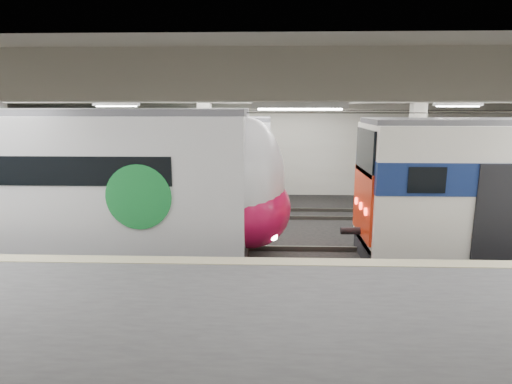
{
  "coord_description": "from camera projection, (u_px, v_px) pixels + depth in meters",
  "views": [
    {
      "loc": [
        -0.48,
        -13.36,
        4.97
      ],
      "look_at": [
        -0.98,
        1.0,
        2.0
      ],
      "focal_mm": 30.0,
      "sensor_mm": 36.0,
      "label": 1
    }
  ],
  "objects": [
    {
      "name": "far_train",
      "position": [
        118.0,
        165.0,
        19.24
      ],
      "size": [
        13.77,
        2.96,
        4.4
      ],
      "rotation": [
        0.0,
        0.0,
        0.01
      ],
      "color": "white",
      "rests_on": "ground"
    },
    {
      "name": "modern_emu",
      "position": [
        77.0,
        186.0,
        13.82
      ],
      "size": [
        15.15,
        3.13,
        4.82
      ],
      "color": "white",
      "rests_on": "ground"
    },
    {
      "name": "station_hall",
      "position": [
        288.0,
        168.0,
        11.71
      ],
      "size": [
        36.0,
        24.0,
        5.75
      ],
      "color": "black",
      "rests_on": "ground"
    }
  ]
}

